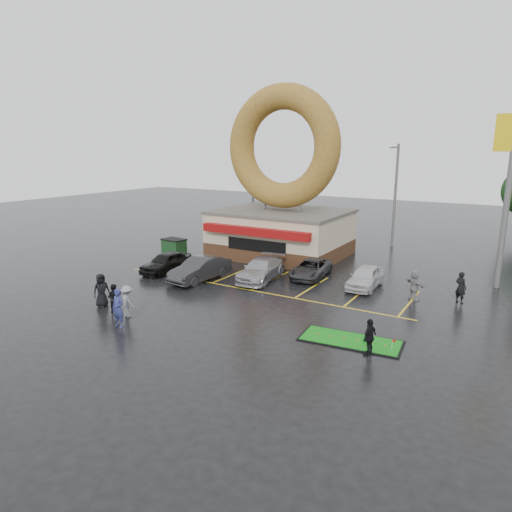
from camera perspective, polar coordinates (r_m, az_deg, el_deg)
The scene contains 19 objects.
ground at distance 25.71m, azimuth -4.62°, elevation -6.25°, with size 120.00×120.00×0.00m, color black.
donut_shop at distance 37.09m, azimuth 3.22°, elevation 6.89°, with size 10.20×8.70×13.50m.
shell_sign at distance 31.67m, azimuth 29.26°, elevation 9.45°, with size 2.20×0.36×10.60m.
streetlight_left at distance 46.53m, azimuth -0.43°, elevation 8.60°, with size 0.40×2.21×9.00m.
streetlight_mid at distance 41.98m, azimuth 16.99°, elevation 7.52°, with size 0.40×2.21×9.00m.
car_black at distance 32.95m, azimuth -11.16°, elevation -0.77°, with size 1.70×4.23×1.44m, color black.
car_dgrey at distance 30.49m, azimuth -7.02°, elevation -1.64°, with size 1.65×4.73×1.56m, color #28282A.
car_silver at distance 30.44m, azimuth 0.61°, elevation -1.69°, with size 2.00×4.91×1.42m, color #9C9CA1.
car_grey at distance 31.26m, azimuth 6.87°, elevation -1.59°, with size 2.01×4.36×1.21m, color #2F2F32.
car_white at distance 29.52m, azimuth 13.52°, elevation -2.59°, with size 1.64×4.07×1.39m, color silver.
person_blue at distance 23.39m, azimuth -16.86°, elevation -6.27°, with size 0.71×0.47×1.95m, color navy.
person_blackjkt at distance 25.60m, azimuth -17.35°, elevation -5.05°, with size 0.76×0.60×1.57m, color black.
person_hoodie at distance 24.68m, azimuth -15.77°, elevation -5.49°, with size 1.09×0.63×1.69m, color gray.
person_bystander at distance 26.63m, azimuth -18.76°, elevation -4.09°, with size 0.93×0.60×1.89m, color black.
person_cameraman at distance 20.13m, azimuth 14.02°, elevation -9.81°, with size 0.95×0.40×1.62m, color black.
person_walker_near at distance 27.95m, azimuth 19.20°, elevation -3.41°, with size 1.67×0.53×1.80m, color gray.
person_walker_far at distance 28.34m, azimuth 24.21°, elevation -3.61°, with size 0.67×0.44×1.83m, color black.
dumpster at distance 38.05m, azimuth -10.21°, elevation 1.04°, with size 1.80×1.20×1.30m, color #1A431F.
putting_green at distance 21.59m, azimuth 11.74°, elevation -10.30°, with size 4.75×2.41×0.57m.
Camera 1 is at (14.22, -19.63, 8.56)m, focal length 32.00 mm.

